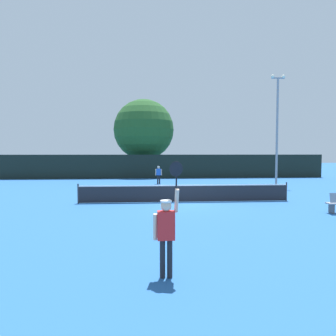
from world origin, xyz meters
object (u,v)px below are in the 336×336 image
tennis_ball (134,196)px  parked_car_near (235,167)px  player_receiving (159,173)px  light_pole (277,124)px  large_tree (144,130)px  player_serving (167,226)px

tennis_ball → parked_car_near: 24.90m
tennis_ball → parked_car_near: parked_car_near is taller
player_receiving → parked_car_near: bearing=-128.9°
light_pole → player_receiving: bearing=167.0°
player_receiving → light_pole: (9.64, -2.22, 4.17)m
light_pole → large_tree: bearing=132.5°
player_receiving → parked_car_near: parked_car_near is taller
large_tree → parked_car_near: 13.67m
tennis_ball → large_tree: bearing=88.2°
large_tree → parked_car_near: size_ratio=2.07×
player_serving → light_pole: 21.03m
large_tree → parked_car_near: (12.26, 3.85, -4.66)m
large_tree → parked_car_near: bearing=17.4°
tennis_ball → parked_car_near: bearing=59.0°
player_serving → parked_car_near: 35.63m
light_pole → large_tree: light_pole is taller
light_pole → parked_car_near: (1.31, 15.80, -4.33)m
player_receiving → tennis_ball: (-1.86, -7.76, -0.90)m
tennis_ball → light_pole: light_pole is taller
light_pole → tennis_ball: bearing=-154.3°
player_serving → tennis_ball: (-1.14, 12.33, -1.11)m
player_receiving → tennis_ball: 8.03m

